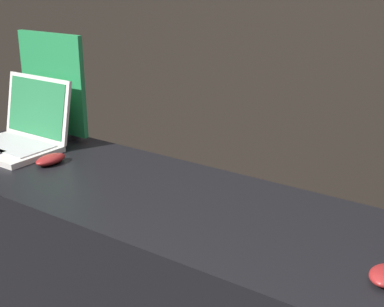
# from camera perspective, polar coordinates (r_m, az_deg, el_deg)

# --- Properties ---
(laptop_front) EXTENTS (0.33, 0.29, 0.25)m
(laptop_front) POSITION_cam_1_polar(r_m,az_deg,el_deg) (2.04, -17.81, 2.17)
(laptop_front) COLOR silver
(laptop_front) RESTS_ON display_counter
(mouse_front) EXTENTS (0.07, 0.12, 0.03)m
(mouse_front) POSITION_cam_1_polar(r_m,az_deg,el_deg) (1.86, -14.85, -0.61)
(mouse_front) COLOR maroon
(mouse_front) RESTS_ON display_counter
(promo_stand_front) EXTENTS (0.33, 0.07, 0.40)m
(promo_stand_front) POSITION_cam_1_polar(r_m,az_deg,el_deg) (2.11, -14.59, 6.70)
(promo_stand_front) COLOR black
(promo_stand_front) RESTS_ON display_counter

